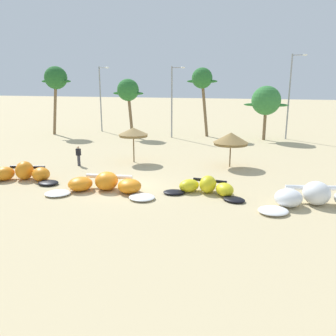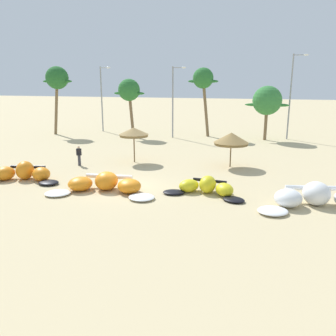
{
  "view_description": "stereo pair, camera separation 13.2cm",
  "coord_description": "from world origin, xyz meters",
  "px_view_note": "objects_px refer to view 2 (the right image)",
  "views": [
    {
      "loc": [
        8.89,
        -19.59,
        6.6
      ],
      "look_at": [
        2.39,
        2.0,
        1.0
      ],
      "focal_mm": 36.84,
      "sensor_mm": 36.0,
      "label": 1
    },
    {
      "loc": [
        9.01,
        -19.55,
        6.6
      ],
      "look_at": [
        2.39,
        2.0,
        1.0
      ],
      "focal_mm": 36.84,
      "sensor_mm": 36.0,
      "label": 2
    }
  ],
  "objects_px": {
    "kite_left": "(23,173)",
    "beach_umbrella_middle": "(231,139)",
    "kite_center": "(206,187)",
    "palm_left_of_gap": "(203,80)",
    "person_by_umbrellas": "(79,156)",
    "lamppost_west_center": "(174,98)",
    "kite_right_of_center": "(319,198)",
    "palm_center_left": "(267,101)",
    "lamppost_east_center": "(292,93)",
    "palm_left": "(129,91)",
    "palm_leftmost": "(57,79)",
    "beach_umbrella_near_van": "(134,132)",
    "kite_left_of_center": "(105,185)",
    "lamppost_west": "(102,96)"
  },
  "relations": [
    {
      "from": "kite_right_of_center",
      "to": "palm_leftmost",
      "type": "distance_m",
      "value": 35.6
    },
    {
      "from": "beach_umbrella_middle",
      "to": "palm_left_of_gap",
      "type": "bearing_deg",
      "value": 109.52
    },
    {
      "from": "palm_left_of_gap",
      "to": "lamppost_west",
      "type": "xyz_separation_m",
      "value": [
        -14.02,
        0.44,
        -2.08
      ]
    },
    {
      "from": "kite_left",
      "to": "beach_umbrella_near_van",
      "type": "relative_size",
      "value": 1.96
    },
    {
      "from": "kite_left",
      "to": "beach_umbrella_middle",
      "type": "distance_m",
      "value": 15.66
    },
    {
      "from": "beach_umbrella_near_van",
      "to": "lamppost_east_center",
      "type": "height_order",
      "value": "lamppost_east_center"
    },
    {
      "from": "beach_umbrella_middle",
      "to": "kite_left_of_center",
      "type": "bearing_deg",
      "value": -127.04
    },
    {
      "from": "kite_left_of_center",
      "to": "person_by_umbrellas",
      "type": "relative_size",
      "value": 4.36
    },
    {
      "from": "beach_umbrella_middle",
      "to": "lamppost_west_center",
      "type": "relative_size",
      "value": 0.33
    },
    {
      "from": "kite_left_of_center",
      "to": "beach_umbrella_middle",
      "type": "height_order",
      "value": "beach_umbrella_middle"
    },
    {
      "from": "person_by_umbrellas",
      "to": "palm_center_left",
      "type": "xyz_separation_m",
      "value": [
        14.05,
        17.89,
        3.72
      ]
    },
    {
      "from": "beach_umbrella_middle",
      "to": "person_by_umbrellas",
      "type": "bearing_deg",
      "value": -164.94
    },
    {
      "from": "kite_center",
      "to": "kite_left",
      "type": "bearing_deg",
      "value": -176.42
    },
    {
      "from": "kite_left_of_center",
      "to": "lamppost_east_center",
      "type": "relative_size",
      "value": 0.72
    },
    {
      "from": "palm_leftmost",
      "to": "palm_left_of_gap",
      "type": "xyz_separation_m",
      "value": [
        17.92,
        4.03,
        -0.11
      ]
    },
    {
      "from": "palm_left_of_gap",
      "to": "beach_umbrella_middle",
      "type": "bearing_deg",
      "value": -70.48
    },
    {
      "from": "beach_umbrella_near_van",
      "to": "person_by_umbrellas",
      "type": "bearing_deg",
      "value": -146.33
    },
    {
      "from": "palm_center_left",
      "to": "kite_center",
      "type": "bearing_deg",
      "value": -97.04
    },
    {
      "from": "beach_umbrella_near_van",
      "to": "lamppost_west_center",
      "type": "relative_size",
      "value": 0.35
    },
    {
      "from": "kite_right_of_center",
      "to": "palm_leftmost",
      "type": "relative_size",
      "value": 0.83
    },
    {
      "from": "beach_umbrella_near_van",
      "to": "lamppost_west_center",
      "type": "xyz_separation_m",
      "value": [
        -0.54,
        13.94,
        2.19
      ]
    },
    {
      "from": "kite_left",
      "to": "kite_right_of_center",
      "type": "distance_m",
      "value": 18.97
    },
    {
      "from": "palm_left",
      "to": "lamppost_west_center",
      "type": "distance_m",
      "value": 5.59
    },
    {
      "from": "palm_leftmost",
      "to": "lamppost_west_center",
      "type": "height_order",
      "value": "palm_leftmost"
    },
    {
      "from": "lamppost_west",
      "to": "kite_center",
      "type": "bearing_deg",
      "value": -50.84
    },
    {
      "from": "kite_right_of_center",
      "to": "palm_left_of_gap",
      "type": "relative_size",
      "value": 0.85
    },
    {
      "from": "palm_left_of_gap",
      "to": "kite_center",
      "type": "bearing_deg",
      "value": -77.75
    },
    {
      "from": "lamppost_east_center",
      "to": "person_by_umbrellas",
      "type": "bearing_deg",
      "value": -130.95
    },
    {
      "from": "palm_center_left",
      "to": "lamppost_west_center",
      "type": "distance_m",
      "value": 10.89
    },
    {
      "from": "palm_left",
      "to": "lamppost_east_center",
      "type": "relative_size",
      "value": 0.72
    },
    {
      "from": "beach_umbrella_near_van",
      "to": "palm_leftmost",
      "type": "xyz_separation_m",
      "value": [
        -15.36,
        12.09,
        4.47
      ]
    },
    {
      "from": "kite_center",
      "to": "lamppost_west_center",
      "type": "distance_m",
      "value": 22.63
    },
    {
      "from": "kite_center",
      "to": "palm_left_of_gap",
      "type": "height_order",
      "value": "palm_left_of_gap"
    },
    {
      "from": "palm_center_left",
      "to": "lamppost_east_center",
      "type": "distance_m",
      "value": 3.1
    },
    {
      "from": "palm_leftmost",
      "to": "palm_left",
      "type": "height_order",
      "value": "palm_leftmost"
    },
    {
      "from": "palm_center_left",
      "to": "lamppost_west_center",
      "type": "xyz_separation_m",
      "value": [
        -10.8,
        -1.42,
        0.22
      ]
    },
    {
      "from": "kite_left_of_center",
      "to": "palm_leftmost",
      "type": "height_order",
      "value": "palm_leftmost"
    },
    {
      "from": "kite_left",
      "to": "lamppost_west",
      "type": "xyz_separation_m",
      "value": [
        -6.28,
        24.11,
        4.36
      ]
    },
    {
      "from": "kite_center",
      "to": "person_by_umbrellas",
      "type": "height_order",
      "value": "person_by_umbrellas"
    },
    {
      "from": "lamppost_west",
      "to": "palm_center_left",
      "type": "bearing_deg",
      "value": -3.16
    },
    {
      "from": "kite_left_of_center",
      "to": "person_by_umbrellas",
      "type": "bearing_deg",
      "value": 132.61
    },
    {
      "from": "kite_left_of_center",
      "to": "lamppost_east_center",
      "type": "height_order",
      "value": "lamppost_east_center"
    },
    {
      "from": "lamppost_east_center",
      "to": "beach_umbrella_middle",
      "type": "bearing_deg",
      "value": -106.83
    },
    {
      "from": "palm_left",
      "to": "lamppost_east_center",
      "type": "height_order",
      "value": "lamppost_east_center"
    },
    {
      "from": "kite_right_of_center",
      "to": "lamppost_east_center",
      "type": "distance_m",
      "value": 24.5
    },
    {
      "from": "person_by_umbrellas",
      "to": "palm_leftmost",
      "type": "height_order",
      "value": "palm_leftmost"
    },
    {
      "from": "kite_left_of_center",
      "to": "person_by_umbrellas",
      "type": "xyz_separation_m",
      "value": [
        -5.18,
        5.63,
        0.37
      ]
    },
    {
      "from": "kite_right_of_center",
      "to": "palm_left_of_gap",
      "type": "distance_m",
      "value": 26.73
    },
    {
      "from": "lamppost_west",
      "to": "lamppost_west_center",
      "type": "relative_size",
      "value": 1.03
    },
    {
      "from": "palm_leftmost",
      "to": "palm_center_left",
      "type": "xyz_separation_m",
      "value": [
        25.61,
        3.27,
        -2.49
      ]
    }
  ]
}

